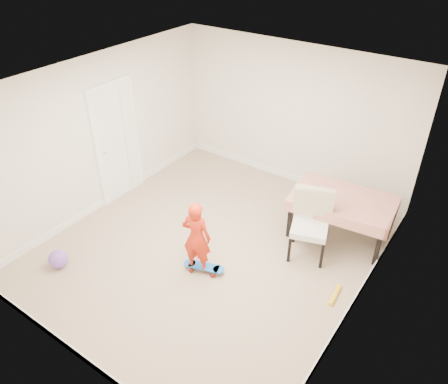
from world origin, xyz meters
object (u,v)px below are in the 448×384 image
Objects in this scene: skateboard at (204,268)px; child at (197,239)px; dining_chair at (310,226)px; dining_table at (340,217)px; balloon at (58,259)px.

skateboard is 0.53m from child.
child is (-1.14, -1.22, 0.04)m from dining_chair.
dining_table is 2.35m from child.
dining_table reaches higher than balloon.
skateboard is 0.53× the size of child.
balloon is (-3.05, -3.02, -0.22)m from dining_table.
dining_chair is 3.69m from balloon.
dining_chair is at bearing 31.00° from skateboard.
dining_table is at bearing 44.77° from balloon.
balloon is at bearing -164.68° from skateboard.
balloon reaches higher than skateboard.
child is 4.07× the size of balloon.
balloon is (-1.79, -1.15, 0.09)m from skateboard.
dining_chair is 1.65m from skateboard.
dining_table is 1.46× the size of dining_chair.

